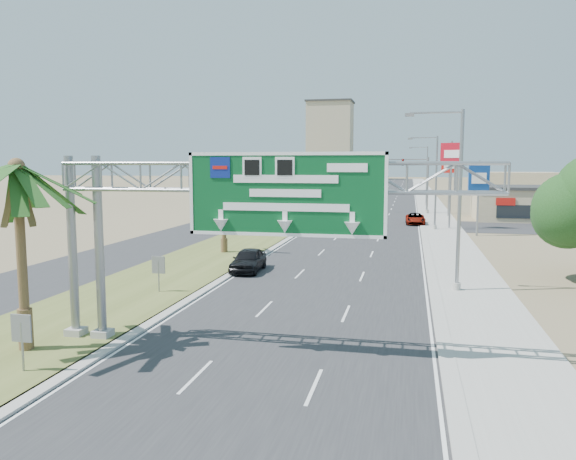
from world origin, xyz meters
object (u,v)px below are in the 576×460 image
(car_left_lane, at_px, (248,260))
(car_mid_lane, at_px, (359,219))
(pole_sign_red_far, at_px, (450,170))
(signal_mast, at_px, (413,180))
(pole_sign_red_near, at_px, (451,160))
(car_far, at_px, (359,202))
(pole_sign_blue, at_px, (479,181))
(palm_near, at_px, (17,168))
(sign_gantry, at_px, (246,192))
(store_building, at_px, (549,204))
(car_right_lane, at_px, (415,219))

(car_left_lane, height_order, car_mid_lane, car_mid_lane)
(car_mid_lane, height_order, pole_sign_red_far, pole_sign_red_far)
(signal_mast, distance_m, pole_sign_red_near, 19.00)
(car_far, height_order, pole_sign_blue, pole_sign_blue)
(signal_mast, height_order, pole_sign_red_near, pole_sign_red_near)
(signal_mast, distance_m, car_left_lane, 48.19)
(pole_sign_red_near, height_order, pole_sign_blue, pole_sign_red_near)
(car_far, distance_m, pole_sign_red_near, 32.93)
(palm_near, height_order, pole_sign_red_near, pole_sign_red_near)
(palm_near, height_order, signal_mast, palm_near)
(sign_gantry, distance_m, store_building, 60.77)
(car_mid_lane, height_order, car_right_lane, car_mid_lane)
(sign_gantry, distance_m, car_far, 73.54)
(pole_sign_red_far, bearing_deg, car_far, 132.28)
(store_building, bearing_deg, car_far, 145.95)
(car_far, bearing_deg, palm_near, -91.79)
(sign_gantry, bearing_deg, car_left_lane, 106.25)
(store_building, bearing_deg, sign_gantry, -112.36)
(car_mid_lane, height_order, pole_sign_blue, pole_sign_blue)
(car_mid_lane, bearing_deg, store_building, 22.65)
(signal_mast, distance_m, pole_sign_blue, 24.98)
(signal_mast, bearing_deg, car_mid_lane, -108.84)
(sign_gantry, xyz_separation_m, store_building, (23.06, 56.07, -4.06))
(store_building, height_order, car_far, store_building)
(car_left_lane, relative_size, car_mid_lane, 0.95)
(palm_near, relative_size, store_building, 0.46)
(pole_sign_red_near, xyz_separation_m, pole_sign_red_far, (0.82, 14.89, -1.35))
(palm_near, xyz_separation_m, car_left_lane, (3.70, 17.16, -6.17))
(pole_sign_red_near, bearing_deg, sign_gantry, -103.11)
(car_mid_lane, bearing_deg, pole_sign_blue, -32.93)
(pole_sign_red_near, relative_size, pole_sign_blue, 1.29)
(car_far, bearing_deg, signal_mast, -49.85)
(pole_sign_red_near, bearing_deg, pole_sign_blue, -68.63)
(car_left_lane, distance_m, car_far, 58.12)
(palm_near, xyz_separation_m, pole_sign_blue, (20.57, 39.78, -1.52))
(car_far, distance_m, pole_sign_red_far, 20.67)
(store_building, xyz_separation_m, pole_sign_red_far, (-12.08, 2.47, 4.19))
(car_mid_lane, distance_m, pole_sign_red_far, 18.46)
(store_building, bearing_deg, car_right_lane, -151.78)
(sign_gantry, height_order, car_mid_lane, sign_gantry)
(store_building, relative_size, car_far, 3.16)
(car_right_lane, distance_m, pole_sign_blue, 12.04)
(car_left_lane, xyz_separation_m, car_mid_lane, (4.69, 29.30, 0.01))
(signal_mast, height_order, car_left_lane, signal_mast)
(pole_sign_red_near, bearing_deg, pole_sign_red_far, 86.85)
(store_building, bearing_deg, signal_mast, 160.46)
(pole_sign_red_far, bearing_deg, pole_sign_red_near, -93.15)
(car_left_lane, xyz_separation_m, car_right_lane, (11.00, 31.99, -0.11))
(palm_near, distance_m, signal_mast, 65.60)
(pole_sign_red_near, height_order, pole_sign_red_far, pole_sign_red_near)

